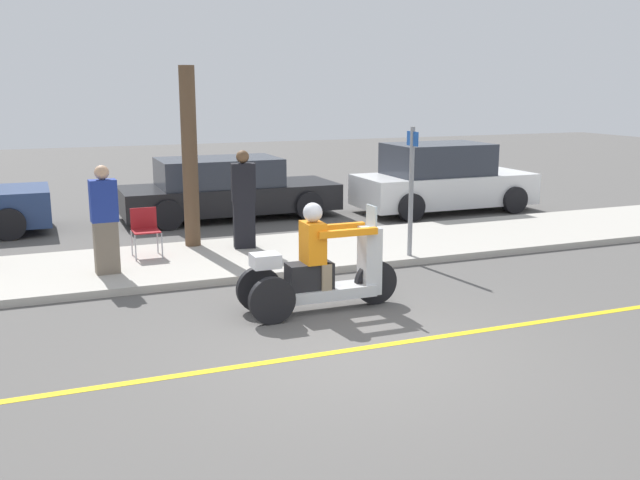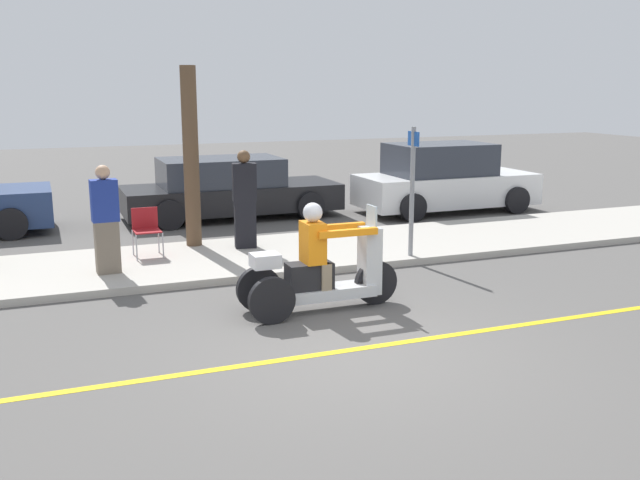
{
  "view_description": "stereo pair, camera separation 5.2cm",
  "coord_description": "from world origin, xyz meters",
  "views": [
    {
      "loc": [
        -3.28,
        -7.07,
        2.99
      ],
      "look_at": [
        0.17,
        1.51,
        0.98
      ],
      "focal_mm": 40.0,
      "sensor_mm": 36.0,
      "label": 1
    },
    {
      "loc": [
        -3.23,
        -7.09,
        2.99
      ],
      "look_at": [
        0.17,
        1.51,
        0.98
      ],
      "focal_mm": 40.0,
      "sensor_mm": 36.0,
      "label": 2
    }
  ],
  "objects": [
    {
      "name": "sidewalk_strip",
      "position": [
        0.0,
        4.6,
        0.06
      ],
      "size": [
        28.0,
        2.8,
        0.12
      ],
      "color": "#B2ADA3",
      "rests_on": "ground"
    },
    {
      "name": "tree_trunk",
      "position": [
        -0.69,
        5.64,
        1.73
      ],
      "size": [
        0.28,
        0.28,
        3.22
      ],
      "color": "brown",
      "rests_on": "sidewalk_strip"
    },
    {
      "name": "motorcycle_trike",
      "position": [
        0.16,
        1.51,
        0.54
      ],
      "size": [
        2.23,
        0.67,
        1.49
      ],
      "color": "black",
      "rests_on": "ground"
    },
    {
      "name": "folding_chair_curbside",
      "position": [
        -1.61,
        5.12,
        0.62
      ],
      "size": [
        0.47,
        0.47,
        0.82
      ],
      "color": "#A5A8AD",
      "rests_on": "sidewalk_strip"
    },
    {
      "name": "spectator_by_tree",
      "position": [
        -2.34,
        4.16,
        0.94
      ],
      "size": [
        0.41,
        0.26,
        1.69
      ],
      "color": "#726656",
      "rests_on": "sidewalk_strip"
    },
    {
      "name": "spectator_with_child",
      "position": [
        0.14,
        5.1,
        0.97
      ],
      "size": [
        0.45,
        0.31,
        1.76
      ],
      "color": "black",
      "rests_on": "sidewalk_strip"
    },
    {
      "name": "parked_car_lot_center",
      "position": [
        5.8,
        7.65,
        0.76
      ],
      "size": [
        4.31,
        1.97,
        1.64
      ],
      "color": "silver",
      "rests_on": "ground"
    },
    {
      "name": "parked_car_lot_right",
      "position": [
        0.75,
        8.74,
        0.66
      ],
      "size": [
        4.89,
        2.06,
        1.38
      ],
      "color": "black",
      "rests_on": "ground"
    },
    {
      "name": "street_sign",
      "position": [
        2.61,
        3.45,
        1.32
      ],
      "size": [
        0.08,
        0.36,
        2.2
      ],
      "color": "gray",
      "rests_on": "sidewalk_strip"
    },
    {
      "name": "ground_plane",
      "position": [
        0.0,
        0.0,
        0.0
      ],
      "size": [
        60.0,
        60.0,
        0.0
      ],
      "primitive_type": "plane",
      "color": "#565451"
    },
    {
      "name": "lane_stripe",
      "position": [
        0.17,
        0.0,
        0.0
      ],
      "size": [
        24.0,
        0.12,
        0.01
      ],
      "color": "gold",
      "rests_on": "ground"
    }
  ]
}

